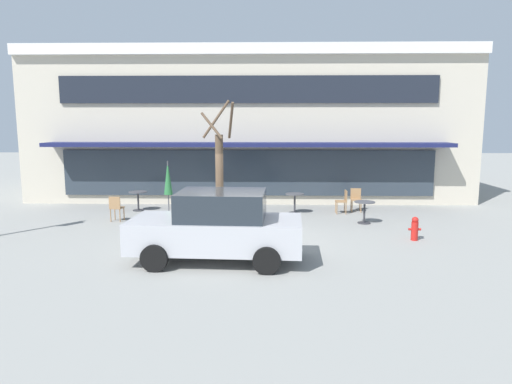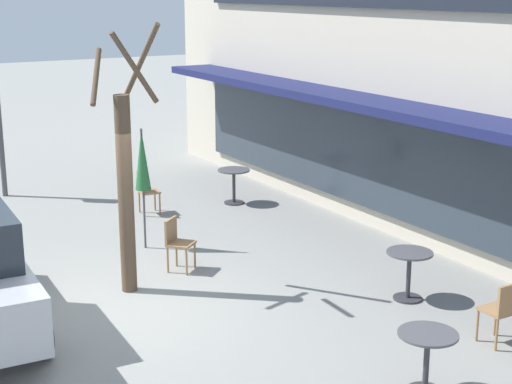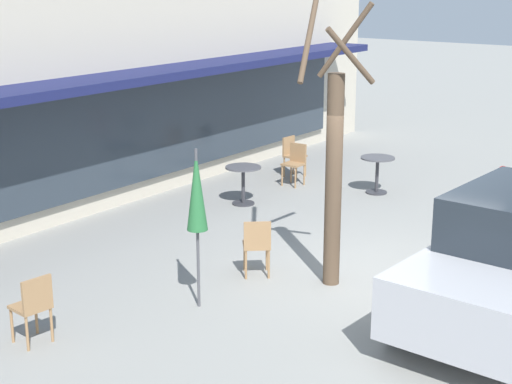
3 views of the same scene
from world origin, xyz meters
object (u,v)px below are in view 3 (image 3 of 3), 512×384
fire_hydrant (502,183)px  street_tree (333,166)px  patio_umbrella_green_folded (197,191)px  cafe_chair_0 (292,153)px  cafe_table_near_wall (243,179)px  cafe_chair_1 (33,304)px  cafe_chair_2 (257,243)px  cafe_table_by_tree (377,169)px  cafe_chair_3 (295,161)px

fire_hydrant → street_tree: bearing=175.0°
patio_umbrella_green_folded → cafe_chair_0: (6.69, 2.94, -1.10)m
cafe_table_near_wall → cafe_chair_1: bearing=-165.8°
patio_umbrella_green_folded → fire_hydrant: size_ratio=3.12×
cafe_chair_0 → fire_hydrant: bearing=-79.1°
cafe_table_near_wall → cafe_chair_1: 6.53m
cafe_chair_0 → cafe_chair_2: 6.09m
cafe_table_by_tree → street_tree: 5.24m
patio_umbrella_green_folded → cafe_chair_3: size_ratio=2.47×
cafe_chair_2 → cafe_chair_3: (4.77, 2.46, 0.00)m
cafe_table_near_wall → patio_umbrella_green_folded: size_ratio=0.35×
cafe_table_by_tree → cafe_chair_3: size_ratio=0.85×
cafe_chair_1 → cafe_chair_2: same height
cafe_table_near_wall → patio_umbrella_green_folded: patio_umbrella_green_folded is taller
cafe_chair_2 → cafe_table_near_wall: bearing=40.1°
cafe_chair_0 → cafe_chair_3: 0.74m
cafe_chair_1 → fire_hydrant: (9.60, -2.40, -0.17)m
patio_umbrella_green_folded → cafe_chair_3: (6.12, 2.47, -1.10)m
street_tree → cafe_table_near_wall: bearing=54.4°
cafe_chair_2 → patio_umbrella_green_folded: bearing=-179.6°
cafe_chair_0 → cafe_chair_1: size_ratio=1.00×
patio_umbrella_green_folded → cafe_chair_1: (-2.04, 0.88, -1.10)m
cafe_table_by_tree → cafe_chair_2: bearing=-171.9°
cafe_chair_0 → fire_hydrant: 4.54m
cafe_chair_1 → street_tree: bearing=-26.2°
street_tree → cafe_chair_2: bearing=113.3°
cafe_table_by_tree → patio_umbrella_green_folded: 6.70m
cafe_table_near_wall → cafe_table_by_tree: same height
cafe_chair_0 → cafe_table_near_wall: bearing=-169.4°
cafe_table_by_tree → cafe_chair_3: cafe_chair_3 is taller
street_tree → fire_hydrant: 5.96m
cafe_chair_2 → fire_hydrant: 6.39m
cafe_chair_2 → cafe_chair_3: same height
cafe_table_by_tree → fire_hydrant: 2.48m
cafe_chair_2 → street_tree: 1.66m
cafe_table_near_wall → cafe_chair_2: 3.84m
cafe_chair_0 → cafe_chair_3: same height
patio_umbrella_green_folded → street_tree: size_ratio=0.54×
cafe_chair_2 → fire_hydrant: bearing=-13.8°
cafe_chair_3 → fire_hydrant: size_ratio=1.26×
cafe_chair_0 → cafe_table_by_tree: bearing=-93.4°
cafe_table_near_wall → cafe_chair_0: bearing=10.6°
cafe_table_by_tree → patio_umbrella_green_folded: size_ratio=0.35×
fire_hydrant → patio_umbrella_green_folded: bearing=168.7°
cafe_chair_1 → cafe_chair_0: bearing=13.2°
fire_hydrant → cafe_chair_2: bearing=166.2°
street_tree → cafe_chair_3: bearing=38.8°
cafe_table_by_tree → cafe_chair_0: 2.19m
cafe_table_near_wall → cafe_chair_0: size_ratio=0.85×
cafe_table_near_wall → cafe_chair_1: cafe_chair_1 is taller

